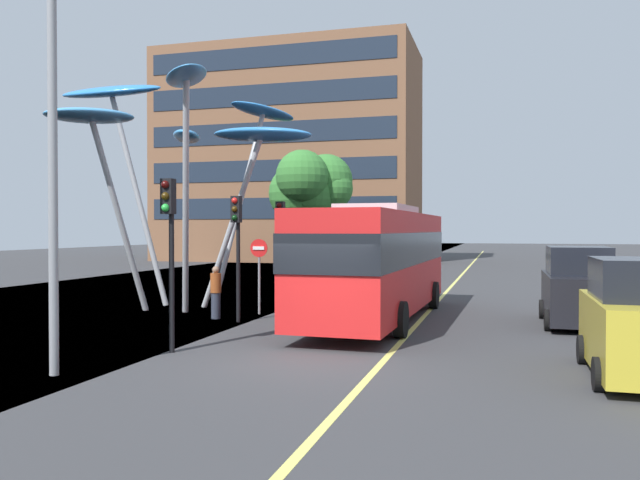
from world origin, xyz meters
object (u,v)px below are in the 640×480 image
traffic_light_kerb_far (237,231)px  street_lamp (66,121)px  red_bus (378,257)px  leaf_sculpture (182,129)px  traffic_light_kerb_near (169,228)px  car_parked_near (640,323)px  pedestrian (216,292)px  car_parked_mid (578,289)px  traffic_light_opposite (346,231)px  no_entry_sign (259,264)px  traffic_light_island_mid (281,232)px

traffic_light_kerb_far → street_lamp: bearing=-92.2°
red_bus → leaf_sculpture: 9.07m
traffic_light_kerb_near → car_parked_near: (9.80, 0.18, -1.81)m
pedestrian → car_parked_mid: bearing=8.3°
red_bus → traffic_light_kerb_far: size_ratio=2.94×
traffic_light_kerb_near → traffic_light_opposite: (0.04, 16.92, -0.10)m
red_bus → no_entry_sign: size_ratio=4.50×
traffic_light_kerb_near → traffic_light_kerb_far: traffic_light_kerb_near is taller
car_parked_mid → street_lamp: street_lamp is taller
car_parked_mid → traffic_light_kerb_far: bearing=-167.5°
traffic_light_island_mid → pedestrian: 3.26m
red_bus → leaf_sculpture: leaf_sculpture is taller
red_bus → no_entry_sign: (-4.07, 0.21, -0.28)m
leaf_sculpture → street_lamp: 11.45m
traffic_light_kerb_far → pedestrian: 2.25m
car_parked_mid → no_entry_sign: no_entry_sign is taller
leaf_sculpture → car_parked_near: (13.89, -8.06, -5.48)m
street_lamp → car_parked_near: bearing=14.7°
leaf_sculpture → traffic_light_opposite: 10.33m
car_parked_near → car_parked_mid: bearing=93.1°
leaf_sculpture → traffic_light_island_mid: size_ratio=2.86×
traffic_light_opposite → traffic_light_island_mid: bearing=-90.6°
leaf_sculpture → car_parked_near: leaf_sculpture is taller
red_bus → traffic_light_island_mid: (-3.62, 1.12, 0.79)m
leaf_sculpture → red_bus: bearing=-11.9°
pedestrian → street_lamp: bearing=-85.1°
car_parked_near → red_bus: bearing=134.0°
traffic_light_island_mid → pedestrian: size_ratio=2.28×
traffic_light_kerb_far → no_entry_sign: bearing=91.3°
no_entry_sign → leaf_sculpture: bearing=158.6°
car_parked_near → traffic_light_kerb_far: bearing=155.3°
traffic_light_opposite → car_parked_mid: 13.71m
pedestrian → traffic_light_opposite: bearing=82.7°
traffic_light_kerb_near → car_parked_mid: size_ratio=0.96×
traffic_light_island_mid → no_entry_sign: bearing=-116.1°
leaf_sculpture → car_parked_mid: 14.62m
no_entry_sign → street_lamp: bearing=-91.5°
car_parked_mid → red_bus: bearing=-175.6°
traffic_light_kerb_near → no_entry_sign: 6.96m
traffic_light_island_mid → traffic_light_kerb_near: bearing=-89.6°
red_bus → traffic_light_kerb_near: traffic_light_kerb_near is taller
traffic_light_opposite → street_lamp: (-0.78, -19.51, 2.14)m
traffic_light_opposite → car_parked_mid: size_ratio=0.92×
traffic_light_island_mid → traffic_light_kerb_far: bearing=-98.0°
leaf_sculpture → pedestrian: bearing=-46.2°
traffic_light_kerb_far → car_parked_near: traffic_light_kerb_far is taller
traffic_light_kerb_near → leaf_sculpture: bearing=116.4°
leaf_sculpture → no_entry_sign: 6.21m
leaf_sculpture → street_lamp: size_ratio=1.40×
traffic_light_opposite → pedestrian: size_ratio=2.30×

